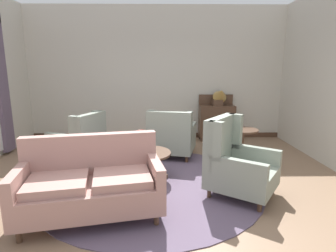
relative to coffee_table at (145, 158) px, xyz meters
The scene contains 13 objects.
ground 0.59m from the coffee_table, 76.56° to the right, with size 9.10×9.10×0.00m, color #896B51.
wall_back 3.07m from the coffee_table, 87.77° to the left, with size 6.56×0.08×3.25m, color beige.
baseboard_back 2.76m from the coffee_table, 87.73° to the left, with size 6.40×0.03×0.12m, color #4C3323.
area_rug 0.41m from the coffee_table, 54.96° to the right, with size 3.37×3.37×0.01m, color #5B4C60.
coffee_table is the anchor object (origin of this frame).
porcelain_vase 0.25m from the coffee_table, behind, with size 0.16×0.16×0.36m.
settee 1.23m from the coffee_table, 116.94° to the right, with size 1.75×1.10×0.95m.
armchair_far_left 1.22m from the coffee_table, 67.87° to the left, with size 1.03×1.04×0.97m.
armchair_near_window 1.41m from the coffee_table, 22.29° to the right, with size 1.15×1.13×1.09m.
armchair_near_sideboard 1.50m from the coffee_table, 146.75° to the left, with size 1.03×1.00×0.96m.
side_table 1.77m from the coffee_table, 17.35° to the left, with size 0.54×0.54×0.70m.
sideboard 2.98m from the coffee_table, 57.22° to the left, with size 0.85×0.41×1.12m.
gramophone 3.02m from the coffee_table, 55.47° to the left, with size 0.35×0.44×0.51m.
Camera 1 is at (0.19, -3.64, 1.73)m, focal length 28.99 mm.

